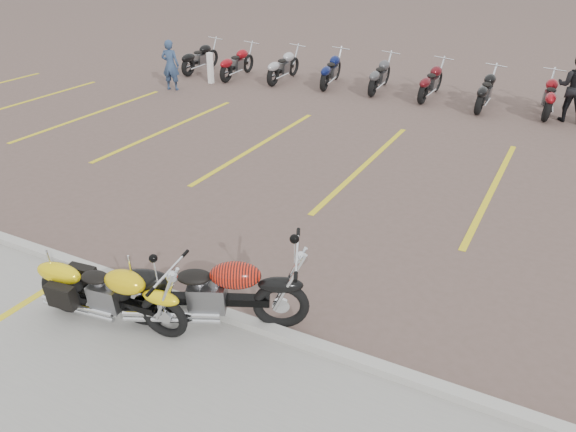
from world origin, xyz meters
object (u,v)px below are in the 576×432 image
object	(u,v)px
person_a	(170,65)
person_b	(575,87)
yellow_cruiser	(109,294)
flame_cruiser	(208,293)
bollard	(210,68)

from	to	relation	value
person_a	person_b	distance (m)	11.73
yellow_cruiser	person_a	xyz separation A→B (m)	(-6.89, 9.95, 0.33)
yellow_cruiser	flame_cruiser	size ratio (longest dim) A/B	0.95
flame_cruiser	person_a	xyz separation A→B (m)	(-8.04, 9.41, 0.28)
person_b	person_a	bearing A→B (deg)	21.53
person_a	bollard	distance (m)	1.45
flame_cruiser	person_a	distance (m)	12.38
person_b	bollard	distance (m)	10.94
person_a	bollard	world-z (taller)	person_a
yellow_cruiser	person_b	distance (m)	13.14
flame_cruiser	person_b	bearing A→B (deg)	48.60
flame_cruiser	person_a	world-z (taller)	person_a
yellow_cruiser	person_a	bearing A→B (deg)	117.71
yellow_cruiser	person_b	xyz separation A→B (m)	(4.60, 12.30, 0.47)
bollard	person_a	bearing A→B (deg)	-115.14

